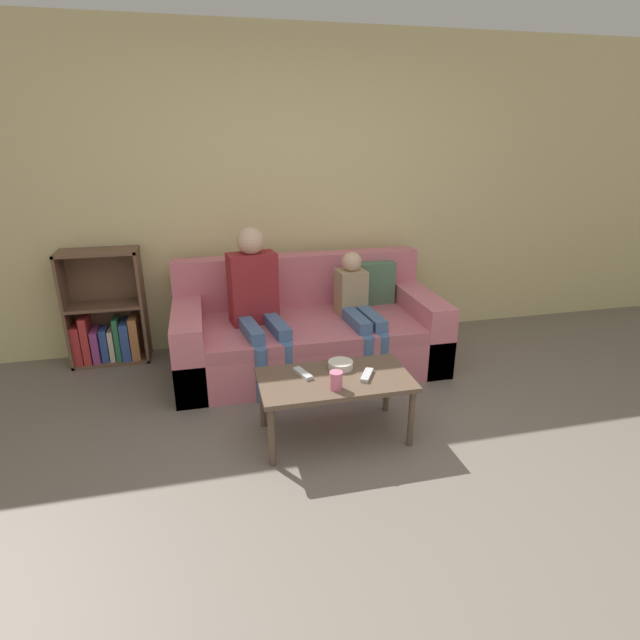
% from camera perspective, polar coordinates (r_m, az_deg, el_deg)
% --- Properties ---
extents(ground_plane, '(22.00, 22.00, 0.00)m').
position_cam_1_polar(ground_plane, '(2.70, 6.69, -21.29)').
color(ground_plane, '#70665B').
extents(wall_back, '(12.00, 0.06, 2.60)m').
position_cam_1_polar(wall_back, '(4.39, -3.57, 14.06)').
color(wall_back, beige).
rests_on(wall_back, ground_plane).
extents(couch, '(2.08, 0.99, 0.84)m').
position_cam_1_polar(couch, '(4.06, -1.32, -1.44)').
color(couch, '#D1707F').
rests_on(couch, ground_plane).
extents(bookshelf, '(0.61, 0.28, 0.94)m').
position_cam_1_polar(bookshelf, '(4.46, -23.14, -0.06)').
color(bookshelf, brown).
rests_on(bookshelf, ground_plane).
extents(coffee_table, '(0.93, 0.50, 0.41)m').
position_cam_1_polar(coffee_table, '(3.07, 1.70, -7.34)').
color(coffee_table, brown).
rests_on(coffee_table, ground_plane).
extents(person_adult, '(0.42, 0.71, 1.15)m').
position_cam_1_polar(person_adult, '(3.78, -7.31, 2.85)').
color(person_adult, '#476693').
rests_on(person_adult, ground_plane).
extents(person_child, '(0.27, 0.68, 0.92)m').
position_cam_1_polar(person_child, '(3.92, 4.37, 1.47)').
color(person_child, '#476693').
rests_on(person_child, ground_plane).
extents(cup_near, '(0.08, 0.08, 0.11)m').
position_cam_1_polar(cup_near, '(2.90, 1.84, -6.93)').
color(cup_near, pink).
rests_on(cup_near, coffee_table).
extents(tv_remote_0, '(0.10, 0.18, 0.02)m').
position_cam_1_polar(tv_remote_0, '(3.07, -1.98, -6.13)').
color(tv_remote_0, '#B7B7BC').
rests_on(tv_remote_0, coffee_table).
extents(tv_remote_1, '(0.13, 0.17, 0.02)m').
position_cam_1_polar(tv_remote_1, '(3.07, 5.38, -6.28)').
color(tv_remote_1, '#B7B7BC').
rests_on(tv_remote_1, coffee_table).
extents(snack_bowl, '(0.16, 0.16, 0.05)m').
position_cam_1_polar(snack_bowl, '(3.16, 2.37, -5.13)').
color(snack_bowl, beige).
rests_on(snack_bowl, coffee_table).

